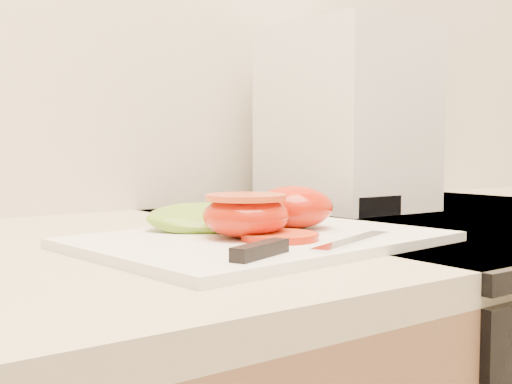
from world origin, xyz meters
TOP-DOWN VIEW (x-y plane):
  - cutting_board at (0.11, 1.58)m, footprint 0.39×0.30m
  - tomato_half_dome at (0.18, 1.60)m, footprint 0.09×0.09m
  - tomato_half_cut at (0.09, 1.57)m, footprint 0.09×0.09m
  - tomato_slice_0 at (0.11, 1.54)m, footprint 0.08×0.08m
  - lettuce_leaf_0 at (0.09, 1.65)m, footprint 0.16×0.13m
  - lettuce_leaf_1 at (0.14, 1.66)m, footprint 0.13×0.11m
  - knife at (0.08, 1.48)m, footprint 0.23×0.07m
  - appliance at (0.46, 1.82)m, footprint 0.20×0.25m

SIDE VIEW (x-z plane):
  - cutting_board at x=0.11m, z-range 0.93..0.94m
  - tomato_slice_0 at x=0.11m, z-range 0.94..0.95m
  - knife at x=0.08m, z-range 0.94..0.95m
  - lettuce_leaf_1 at x=0.14m, z-range 0.94..0.96m
  - lettuce_leaf_0 at x=0.09m, z-range 0.94..0.96m
  - tomato_half_cut at x=0.09m, z-range 0.94..0.99m
  - tomato_half_dome at x=0.18m, z-range 0.94..0.99m
  - appliance at x=0.46m, z-range 0.93..1.23m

